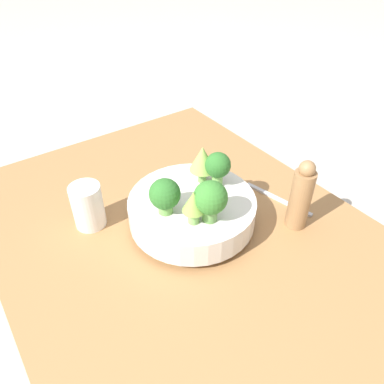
% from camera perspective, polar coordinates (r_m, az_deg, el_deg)
% --- Properties ---
extents(ground_plane, '(6.00, 6.00, 0.00)m').
position_cam_1_polar(ground_plane, '(0.85, -1.19, -7.87)').
color(ground_plane, '#ADA89E').
extents(table, '(0.98, 0.74, 0.04)m').
position_cam_1_polar(table, '(0.83, -1.21, -6.93)').
color(table, '#9E7042').
rests_on(table, ground_plane).
extents(bowl, '(0.27, 0.27, 0.07)m').
position_cam_1_polar(bowl, '(0.81, 0.00, -2.78)').
color(bowl, silver).
rests_on(bowl, table).
extents(broccoli_floret_back, '(0.06, 0.06, 0.08)m').
position_cam_1_polar(broccoli_floret_back, '(0.73, -4.16, -0.45)').
color(broccoli_floret_back, '#6BA34C').
rests_on(broccoli_floret_back, bowl).
extents(romanesco_piece_far, '(0.04, 0.04, 0.07)m').
position_cam_1_polar(romanesco_piece_far, '(0.70, 0.25, -1.74)').
color(romanesco_piece_far, '#7AB256').
rests_on(romanesco_piece_far, bowl).
extents(broccoli_floret_front, '(0.06, 0.06, 0.08)m').
position_cam_1_polar(broccoli_floret_front, '(0.80, 3.95, 3.90)').
color(broccoli_floret_front, '#6BA34C').
rests_on(broccoli_floret_front, bowl).
extents(broccoli_floret_left, '(0.07, 0.07, 0.09)m').
position_cam_1_polar(broccoli_floret_left, '(0.71, 2.83, -1.06)').
color(broccoli_floret_left, '#609347').
rests_on(broccoli_floret_left, bowl).
extents(romanesco_piece_near, '(0.06, 0.06, 0.09)m').
position_cam_1_polar(romanesco_piece_near, '(0.81, 1.61, 4.99)').
color(romanesco_piece_near, '#6BA34C').
rests_on(romanesco_piece_near, bowl).
extents(cup, '(0.07, 0.07, 0.10)m').
position_cam_1_polar(cup, '(0.83, -15.59, -2.06)').
color(cup, silver).
rests_on(cup, table).
extents(pepper_mill, '(0.05, 0.05, 0.17)m').
position_cam_1_polar(pepper_mill, '(0.81, 16.26, -0.62)').
color(pepper_mill, '#997047').
rests_on(pepper_mill, table).
extents(fork, '(0.18, 0.05, 0.01)m').
position_cam_1_polar(fork, '(0.92, 12.97, -1.04)').
color(fork, '#B2B2B7').
rests_on(fork, table).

